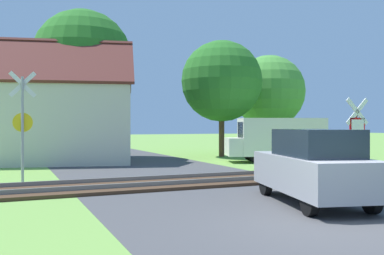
{
  "coord_description": "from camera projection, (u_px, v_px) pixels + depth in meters",
  "views": [
    {
      "loc": [
        -5.42,
        -6.08,
        1.87
      ],
      "look_at": [
        0.5,
        7.59,
        1.8
      ],
      "focal_mm": 40.0,
      "sensor_mm": 36.0,
      "label": 1
    }
  ],
  "objects": [
    {
      "name": "ground_plane",
      "position": [
        333.0,
        229.0,
        7.75
      ],
      "size": [
        160.0,
        160.0,
        0.0
      ],
      "primitive_type": "plane",
      "color": "#6B9942"
    },
    {
      "name": "road_asphalt",
      "position": [
        270.0,
        209.0,
        9.58
      ],
      "size": [
        7.54,
        80.0,
        0.01
      ],
      "primitive_type": "cube",
      "color": "#424244",
      "rests_on": "ground"
    },
    {
      "name": "rail_track",
      "position": [
        190.0,
        182.0,
        13.79
      ],
      "size": [
        60.0,
        2.6,
        0.22
      ],
      "color": "#422D1E",
      "rests_on": "ground"
    },
    {
      "name": "stop_sign_near",
      "position": [
        356.0,
        134.0,
        13.5
      ],
      "size": [
        0.88,
        0.15,
        2.75
      ],
      "rotation": [
        0.0,
        0.0,
        3.12
      ],
      "color": "brown",
      "rests_on": "ground"
    },
    {
      "name": "crossing_sign_far",
      "position": [
        23.0,
        119.0,
        14.13
      ],
      "size": [
        0.87,
        0.19,
        3.68
      ],
      "rotation": [
        0.0,
        0.0,
        -0.16
      ],
      "color": "#9E9EA5",
      "rests_on": "ground"
    },
    {
      "name": "house",
      "position": [
        56.0,
        120.0,
        21.71
      ],
      "size": [
        8.82,
        7.32,
        6.26
      ],
      "rotation": [
        0.0,
        0.0,
        -0.24
      ],
      "color": "beige",
      "rests_on": "ground"
    },
    {
      "name": "tree_right",
      "position": [
        222.0,
        81.0,
        25.6
      ],
      "size": [
        4.85,
        4.85,
        6.96
      ],
      "color": "#513823",
      "rests_on": "ground"
    },
    {
      "name": "tree_center",
      "position": [
        83.0,
        60.0,
        24.18
      ],
      "size": [
        5.57,
        5.57,
        8.41
      ],
      "color": "#513823",
      "rests_on": "ground"
    },
    {
      "name": "tree_far",
      "position": [
        269.0,
        91.0,
        29.54
      ],
      "size": [
        4.99,
        4.99,
        6.72
      ],
      "color": "#513823",
      "rests_on": "ground"
    },
    {
      "name": "mail_truck",
      "position": [
        278.0,
        138.0,
        21.81
      ],
      "size": [
        5.24,
        3.43,
        2.24
      ],
      "rotation": [
        0.0,
        0.0,
        1.22
      ],
      "color": "silver",
      "rests_on": "ground"
    },
    {
      "name": "parked_car",
      "position": [
        313.0,
        166.0,
        10.21
      ],
      "size": [
        2.56,
        4.28,
        1.78
      ],
      "rotation": [
        0.0,
        0.0,
        -0.25
      ],
      "color": "#99999E",
      "rests_on": "ground"
    }
  ]
}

